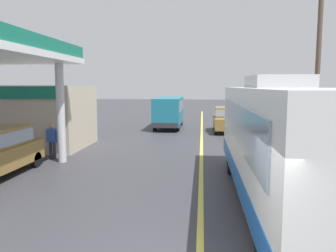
# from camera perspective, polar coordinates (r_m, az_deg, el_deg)

# --- Properties ---
(ground) EXTENTS (120.00, 120.00, 0.00)m
(ground) POSITION_cam_1_polar(r_m,az_deg,el_deg) (24.96, 5.77, -0.97)
(ground) COLOR #38383D
(lane_divider_stripe) EXTENTS (0.16, 50.00, 0.01)m
(lane_divider_stripe) POSITION_cam_1_polar(r_m,az_deg,el_deg) (20.02, 5.74, -2.89)
(lane_divider_stripe) COLOR #D8CC4C
(lane_divider_stripe) RESTS_ON ground
(coach_bus_main) EXTENTS (2.60, 11.04, 3.69)m
(coach_bus_main) POSITION_cam_1_polar(r_m,az_deg,el_deg) (10.00, 18.85, -3.07)
(coach_bus_main) COLOR white
(coach_bus_main) RESTS_ON ground
(gas_station_roadside) EXTENTS (9.10, 11.95, 5.10)m
(gas_station_roadside) POSITION_cam_1_polar(r_m,az_deg,el_deg) (18.49, -26.58, 3.79)
(gas_station_roadside) COLOR #147259
(gas_station_roadside) RESTS_ON ground
(minibus_opposing_lane) EXTENTS (2.04, 6.13, 2.44)m
(minibus_opposing_lane) POSITION_cam_1_polar(r_m,az_deg,el_deg) (27.06, 0.16, 2.80)
(minibus_opposing_lane) COLOR teal
(minibus_opposing_lane) RESTS_ON ground
(pedestrian_near_pump) EXTENTS (0.55, 0.22, 1.66)m
(pedestrian_near_pump) POSITION_cam_1_polar(r_m,az_deg,el_deg) (16.37, -19.16, -2.13)
(pedestrian_near_pump) COLOR #33333F
(pedestrian_near_pump) RESTS_ON ground
(car_trailing_behind_bus) EXTENTS (1.70, 4.20, 1.82)m
(car_trailing_behind_bus) POSITION_cam_1_polar(r_m,az_deg,el_deg) (25.02, 9.77, 1.32)
(car_trailing_behind_bus) COLOR olive
(car_trailing_behind_bus) RESTS_ON ground
(utility_pole_roadside) EXTENTS (1.80, 0.24, 8.28)m
(utility_pole_roadside) POSITION_cam_1_polar(r_m,az_deg,el_deg) (18.30, 24.18, 9.21)
(utility_pole_roadside) COLOR brown
(utility_pole_roadside) RESTS_ON ground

